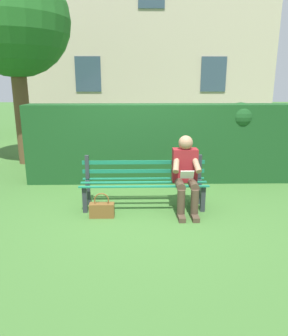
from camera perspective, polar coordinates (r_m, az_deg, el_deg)
The scene contains 7 objects.
ground at distance 5.13m, azimuth -0.02°, elevation -7.14°, with size 60.00×60.00×0.00m, color #3D6B2D.
park_bench at distance 5.05m, azimuth -0.04°, elevation -2.50°, with size 1.97×0.48×0.82m.
person_seated at distance 4.89m, azimuth 7.49°, elevation -0.76°, with size 0.44×0.73×1.16m.
hedge_backdrop at distance 6.38m, azimuth 2.94°, elevation 4.72°, with size 5.21×0.66×1.58m.
tree at distance 8.50m, azimuth -22.98°, elevation 22.82°, with size 2.68×2.55×4.61m.
building_facade at distance 13.43m, azimuth 1.01°, elevation 23.85°, with size 8.90×3.14×8.02m.
handbag at distance 4.79m, azimuth -7.57°, elevation -7.37°, with size 0.37×0.14×0.38m.
Camera 1 is at (0.10, 4.75, 1.93)m, focal length 33.94 mm.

